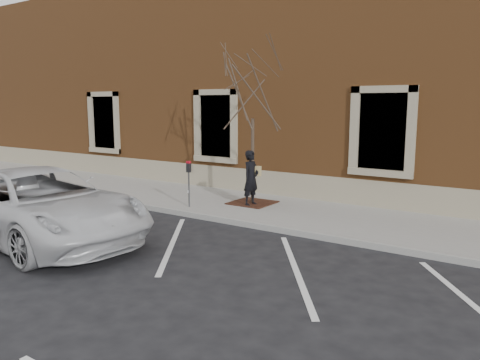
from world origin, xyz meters
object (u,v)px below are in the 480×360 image
Objects in this scene: man at (251,178)px; parking_meter at (189,175)px; sapling at (253,95)px; white_truck at (40,205)px.

parking_meter is (-1.41, -1.22, 0.12)m from man.
white_truck is (-2.28, -5.70, -2.62)m from sapling.
sapling is at bearing 31.32° from man.
man is at bearing 49.18° from parking_meter.
sapling is (1.28, 1.49, 2.36)m from parking_meter.
parking_meter is 0.29× the size of sapling.
man is 2.50m from sapling.
parking_meter is at bearing -8.37° from white_truck.
sapling reaches higher than parking_meter.
white_truck is (-2.41, -5.43, -0.14)m from man.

